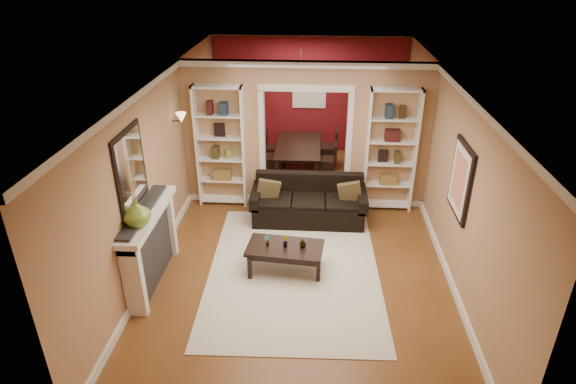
# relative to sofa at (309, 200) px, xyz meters

# --- Properties ---
(floor) EXTENTS (8.00, 8.00, 0.00)m
(floor) POSITION_rel_sofa_xyz_m (-0.10, -0.45, -0.40)
(floor) COLOR brown
(floor) RESTS_ON ground
(ceiling) EXTENTS (8.00, 8.00, 0.00)m
(ceiling) POSITION_rel_sofa_xyz_m (-0.10, -0.45, 2.30)
(ceiling) COLOR white
(ceiling) RESTS_ON ground
(wall_back) EXTENTS (8.00, 0.00, 8.00)m
(wall_back) POSITION_rel_sofa_xyz_m (-0.10, 3.55, 0.95)
(wall_back) COLOR tan
(wall_back) RESTS_ON ground
(wall_front) EXTENTS (8.00, 0.00, 8.00)m
(wall_front) POSITION_rel_sofa_xyz_m (-0.10, -4.45, 0.95)
(wall_front) COLOR tan
(wall_front) RESTS_ON ground
(wall_left) EXTENTS (0.00, 8.00, 8.00)m
(wall_left) POSITION_rel_sofa_xyz_m (-2.35, -0.45, 0.95)
(wall_left) COLOR tan
(wall_left) RESTS_ON ground
(wall_right) EXTENTS (0.00, 8.00, 8.00)m
(wall_right) POSITION_rel_sofa_xyz_m (2.15, -0.45, 0.95)
(wall_right) COLOR tan
(wall_right) RESTS_ON ground
(partition_wall) EXTENTS (4.50, 0.15, 2.70)m
(partition_wall) POSITION_rel_sofa_xyz_m (-0.10, 0.75, 0.95)
(partition_wall) COLOR tan
(partition_wall) RESTS_ON floor
(red_back_panel) EXTENTS (4.44, 0.04, 2.64)m
(red_back_panel) POSITION_rel_sofa_xyz_m (-0.10, 3.52, 0.92)
(red_back_panel) COLOR maroon
(red_back_panel) RESTS_ON floor
(dining_window) EXTENTS (0.78, 0.03, 0.98)m
(dining_window) POSITION_rel_sofa_xyz_m (-0.10, 3.48, 1.15)
(dining_window) COLOR #8CA5CC
(dining_window) RESTS_ON wall_back
(area_rug) EXTENTS (2.67, 3.66, 0.01)m
(area_rug) POSITION_rel_sofa_xyz_m (-0.18, -1.55, -0.39)
(area_rug) COLOR silver
(area_rug) RESTS_ON floor
(sofa) EXTENTS (2.04, 0.88, 0.80)m
(sofa) POSITION_rel_sofa_xyz_m (0.00, 0.00, 0.00)
(sofa) COLOR black
(sofa) RESTS_ON floor
(pillow_left) EXTENTS (0.41, 0.16, 0.39)m
(pillow_left) POSITION_rel_sofa_xyz_m (-0.72, -0.02, 0.19)
(pillow_left) COLOR brown
(pillow_left) RESTS_ON sofa
(pillow_right) EXTENTS (0.40, 0.12, 0.39)m
(pillow_right) POSITION_rel_sofa_xyz_m (0.72, -0.02, 0.19)
(pillow_right) COLOR brown
(pillow_right) RESTS_ON sofa
(coffee_table) EXTENTS (1.19, 0.72, 0.43)m
(coffee_table) POSITION_rel_sofa_xyz_m (-0.31, -1.57, -0.18)
(coffee_table) COLOR black
(coffee_table) RESTS_ON floor
(plant_left) EXTENTS (0.12, 0.11, 0.18)m
(plant_left) POSITION_rel_sofa_xyz_m (-0.58, -1.57, 0.12)
(plant_left) COLOR #336626
(plant_left) RESTS_ON coffee_table
(plant_center) EXTENTS (0.11, 0.12, 0.17)m
(plant_center) POSITION_rel_sofa_xyz_m (-0.31, -1.57, 0.12)
(plant_center) COLOR #336626
(plant_center) RESTS_ON coffee_table
(plant_right) EXTENTS (0.14, 0.14, 0.18)m
(plant_right) POSITION_rel_sofa_xyz_m (-0.05, -1.57, 0.12)
(plant_right) COLOR #336626
(plant_right) RESTS_ON coffee_table
(bookshelf_left) EXTENTS (0.90, 0.30, 2.30)m
(bookshelf_left) POSITION_rel_sofa_xyz_m (-1.65, 0.58, 0.75)
(bookshelf_left) COLOR white
(bookshelf_left) RESTS_ON floor
(bookshelf_right) EXTENTS (0.90, 0.30, 2.30)m
(bookshelf_right) POSITION_rel_sofa_xyz_m (1.45, 0.58, 0.75)
(bookshelf_right) COLOR white
(bookshelf_right) RESTS_ON floor
(fireplace) EXTENTS (0.32, 1.70, 1.16)m
(fireplace) POSITION_rel_sofa_xyz_m (-2.19, -1.95, 0.18)
(fireplace) COLOR white
(fireplace) RESTS_ON floor
(vase) EXTENTS (0.38, 0.38, 0.38)m
(vase) POSITION_rel_sofa_xyz_m (-2.19, -2.30, 0.95)
(vase) COLOR olive
(vase) RESTS_ON fireplace
(mirror) EXTENTS (0.03, 0.95, 1.10)m
(mirror) POSITION_rel_sofa_xyz_m (-2.33, -1.95, 1.40)
(mirror) COLOR silver
(mirror) RESTS_ON wall_left
(wall_sconce) EXTENTS (0.18, 0.18, 0.22)m
(wall_sconce) POSITION_rel_sofa_xyz_m (-2.25, 0.10, 1.43)
(wall_sconce) COLOR #FFE0A5
(wall_sconce) RESTS_ON wall_left
(framed_art) EXTENTS (0.04, 0.85, 1.05)m
(framed_art) POSITION_rel_sofa_xyz_m (2.11, -1.45, 1.15)
(framed_art) COLOR black
(framed_art) RESTS_ON wall_right
(dining_table) EXTENTS (1.75, 0.97, 0.61)m
(dining_table) POSITION_rel_sofa_xyz_m (-0.25, 2.19, -0.09)
(dining_table) COLOR black
(dining_table) RESTS_ON floor
(dining_chair_nw) EXTENTS (0.50, 0.50, 0.84)m
(dining_chair_nw) POSITION_rel_sofa_xyz_m (-0.80, 1.89, 0.02)
(dining_chair_nw) COLOR black
(dining_chair_nw) RESTS_ON floor
(dining_chair_ne) EXTENTS (0.40, 0.40, 0.80)m
(dining_chair_ne) POSITION_rel_sofa_xyz_m (0.30, 1.89, -0.00)
(dining_chair_ne) COLOR black
(dining_chair_ne) RESTS_ON floor
(dining_chair_sw) EXTENTS (0.53, 0.53, 0.83)m
(dining_chair_sw) POSITION_rel_sofa_xyz_m (-0.80, 2.49, 0.02)
(dining_chair_sw) COLOR black
(dining_chair_sw) RESTS_ON floor
(dining_chair_se) EXTENTS (0.56, 0.56, 0.91)m
(dining_chair_se) POSITION_rel_sofa_xyz_m (0.30, 2.49, 0.06)
(dining_chair_se) COLOR black
(dining_chair_se) RESTS_ON floor
(chandelier) EXTENTS (0.50, 0.50, 0.30)m
(chandelier) POSITION_rel_sofa_xyz_m (-0.10, 2.25, 1.62)
(chandelier) COLOR #3E2F1C
(chandelier) RESTS_ON ceiling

